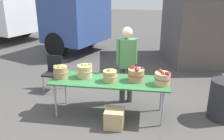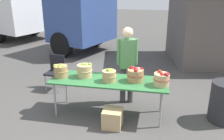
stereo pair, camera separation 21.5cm
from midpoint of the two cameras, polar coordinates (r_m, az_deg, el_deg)
ground_plane at (r=5.08m, az=0.56°, el=-10.20°), size 40.00×40.00×0.00m
market_table at (r=4.77m, az=0.59°, el=-2.80°), size 2.30×0.76×0.75m
apple_basket_green_0 at (r=4.95m, az=-10.76°, el=-0.19°), size 0.29×0.29×0.27m
apple_basket_green_1 at (r=4.89m, az=-5.20°, el=-0.09°), size 0.31×0.31×0.29m
apple_basket_green_2 at (r=4.65m, az=0.64°, el=-1.29°), size 0.29×0.29×0.27m
apple_basket_red_0 at (r=4.69m, az=6.84°, el=-1.09°), size 0.33×0.33×0.29m
apple_basket_red_1 at (r=4.58m, az=12.94°, el=-2.07°), size 0.31×0.31×0.28m
vendor_adult at (r=5.18m, az=4.79°, el=2.40°), size 0.44×0.29×1.70m
box_truck at (r=11.90m, az=-20.33°, el=13.68°), size 7.94×4.94×2.75m
food_kiosk at (r=8.90m, az=25.04°, el=10.62°), size 3.99×3.52×2.74m
folding_chair at (r=6.16m, az=-12.13°, el=0.13°), size 0.44×0.44×0.86m
produce_crate at (r=4.59m, az=1.48°, el=-11.29°), size 0.35×0.35×0.35m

